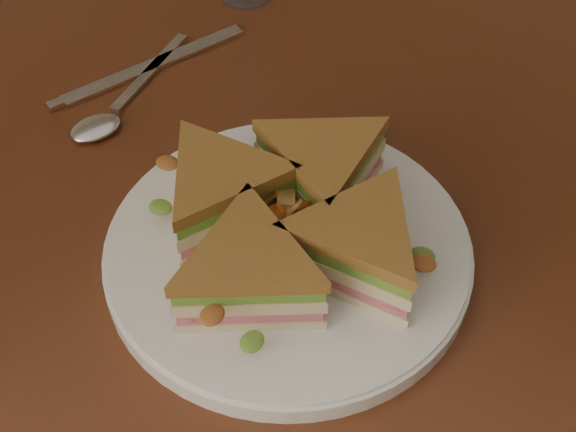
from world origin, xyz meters
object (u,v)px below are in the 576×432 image
at_px(knife, 143,70).
at_px(table, 187,260).
at_px(plate, 288,252).
at_px(sandwich_wedges, 288,220).
at_px(spoon, 110,114).

bearing_deg(knife, table, -109.33).
height_order(plate, sandwich_wedges, sandwich_wedges).
distance_m(plate, knife, 0.28).
bearing_deg(table, plate, -76.16).
distance_m(table, sandwich_wedges, 0.19).
height_order(plate, knife, plate).
xyz_separation_m(table, sandwich_wedges, (0.03, -0.12, 0.14)).
relative_size(table, sandwich_wedges, 4.45).
xyz_separation_m(table, knife, (0.06, 0.16, 0.10)).
relative_size(table, knife, 5.58).
bearing_deg(spoon, sandwich_wedges, -111.00).
distance_m(sandwich_wedges, knife, 0.28).
height_order(table, knife, knife).
height_order(table, plate, plate).
bearing_deg(sandwich_wedges, plate, -90.00).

